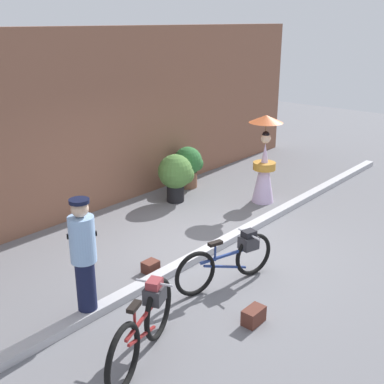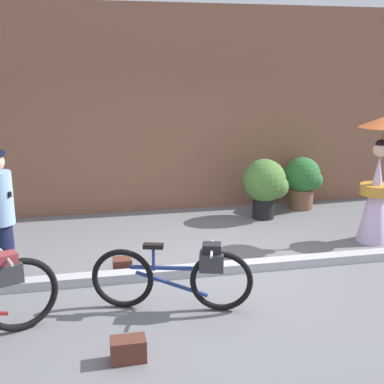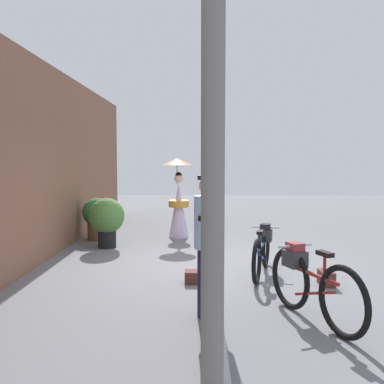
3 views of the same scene
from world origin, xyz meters
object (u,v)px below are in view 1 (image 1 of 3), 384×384
at_px(bicycle_near_officer, 230,259).
at_px(person_officer, 84,256).
at_px(bicycle_far_side, 144,325).
at_px(potted_plant_by_door, 177,174).
at_px(backpack_spare, 254,316).
at_px(backpack_on_pavement, 151,266).
at_px(potted_plant_small, 189,164).
at_px(person_with_parasol, 264,161).

xyz_separation_m(bicycle_near_officer, person_officer, (-1.97, 0.92, 0.50)).
distance_m(bicycle_far_side, potted_plant_by_door, 5.29).
bearing_deg(person_officer, backpack_spare, -53.51).
distance_m(potted_plant_by_door, backpack_on_pavement, 3.28).
height_order(bicycle_near_officer, bicycle_far_side, bicycle_far_side).
distance_m(person_officer, backpack_on_pavement, 1.64).
xyz_separation_m(bicycle_far_side, person_officer, (0.09, 1.20, 0.46)).
bearing_deg(potted_plant_by_door, potted_plant_small, 25.77).
distance_m(person_with_parasol, potted_plant_small, 1.95).
bearing_deg(person_officer, bicycle_near_officer, -25.13).
height_order(bicycle_near_officer, potted_plant_by_door, potted_plant_by_door).
bearing_deg(backpack_on_pavement, person_with_parasol, 6.06).
height_order(person_officer, backpack_spare, person_officer).
xyz_separation_m(potted_plant_by_door, backpack_on_pavement, (-2.64, -1.86, -0.53)).
height_order(person_with_parasol, potted_plant_small, person_with_parasol).
height_order(bicycle_near_officer, backpack_spare, bicycle_near_officer).
xyz_separation_m(bicycle_far_side, backpack_spare, (1.42, -0.60, -0.33)).
distance_m(person_with_parasol, backpack_on_pavement, 3.99).
xyz_separation_m(person_with_parasol, backpack_on_pavement, (-3.88, -0.41, -0.83)).
distance_m(bicycle_near_officer, potted_plant_by_door, 3.67).
relative_size(potted_plant_by_door, backpack_spare, 3.26).
height_order(potted_plant_small, backpack_spare, potted_plant_small).
distance_m(bicycle_near_officer, potted_plant_small, 4.57).
bearing_deg(backpack_spare, person_with_parasol, 31.60).
xyz_separation_m(backpack_on_pavement, backpack_spare, (-0.08, -2.02, 0.02)).
bearing_deg(bicycle_near_officer, backpack_on_pavement, 115.74).
relative_size(bicycle_far_side, potted_plant_small, 1.68).
xyz_separation_m(person_officer, potted_plant_by_door, (4.06, 2.09, -0.28)).
xyz_separation_m(potted_plant_by_door, potted_plant_small, (0.90, 0.44, -0.07)).
height_order(bicycle_near_officer, backpack_on_pavement, bicycle_near_officer).
height_order(person_officer, potted_plant_by_door, person_officer).
height_order(bicycle_far_side, backpack_on_pavement, bicycle_far_side).
relative_size(person_with_parasol, backpack_on_pavement, 7.79).
relative_size(potted_plant_small, backpack_spare, 3.02).
xyz_separation_m(person_officer, backpack_spare, (1.33, -1.80, -0.79)).
relative_size(person_with_parasol, potted_plant_by_door, 1.80).
relative_size(bicycle_near_officer, backpack_on_pavement, 7.09).
bearing_deg(person_officer, potted_plant_small, 26.98).
distance_m(bicycle_far_side, potted_plant_small, 6.28).
distance_m(person_officer, potted_plant_by_door, 4.57).
xyz_separation_m(person_with_parasol, potted_plant_by_door, (-1.23, 1.45, -0.30)).
bearing_deg(person_officer, person_with_parasol, 6.87).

